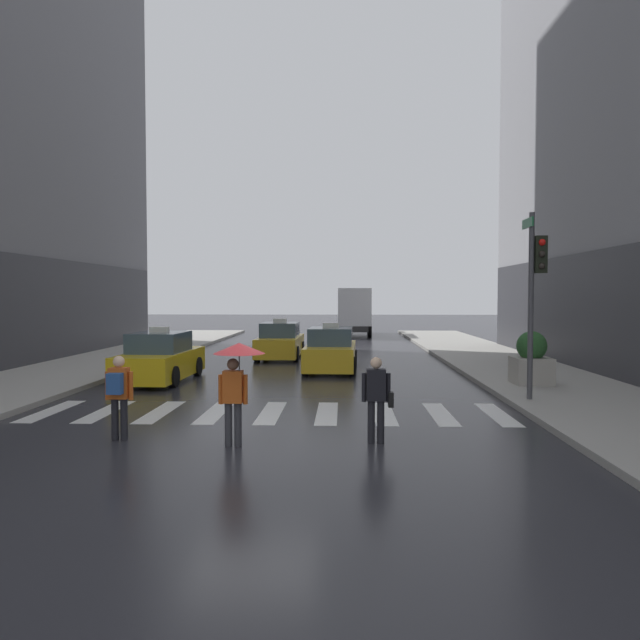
{
  "coord_description": "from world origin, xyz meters",
  "views": [
    {
      "loc": [
        1.73,
        -11.06,
        2.8
      ],
      "look_at": [
        0.99,
        8.0,
        2.04
      ],
      "focal_mm": 33.14,
      "sensor_mm": 36.0,
      "label": 1
    }
  ],
  "objects_px": {
    "pedestrian_with_handbag": "(377,395)",
    "planter_near_corner": "(531,360)",
    "pedestrian_with_backpack": "(118,391)",
    "box_truck": "(355,310)",
    "taxi_third": "(280,342)",
    "taxi_second": "(331,351)",
    "traffic_light_pole": "(535,279)",
    "pedestrian_with_umbrella": "(237,366)",
    "taxi_lead": "(160,359)"
  },
  "relations": [
    {
      "from": "taxi_third",
      "to": "pedestrian_with_umbrella",
      "type": "relative_size",
      "value": 2.35
    },
    {
      "from": "taxi_lead",
      "to": "planter_near_corner",
      "type": "height_order",
      "value": "taxi_lead"
    },
    {
      "from": "taxi_second",
      "to": "planter_near_corner",
      "type": "bearing_deg",
      "value": -34.35
    },
    {
      "from": "taxi_third",
      "to": "pedestrian_with_umbrella",
      "type": "xyz_separation_m",
      "value": [
        0.88,
        -15.77,
        0.79
      ]
    },
    {
      "from": "traffic_light_pole",
      "to": "box_truck",
      "type": "height_order",
      "value": "traffic_light_pole"
    },
    {
      "from": "traffic_light_pole",
      "to": "planter_near_corner",
      "type": "height_order",
      "value": "traffic_light_pole"
    },
    {
      "from": "pedestrian_with_umbrella",
      "to": "pedestrian_with_handbag",
      "type": "distance_m",
      "value": 2.7
    },
    {
      "from": "taxi_third",
      "to": "pedestrian_with_umbrella",
      "type": "distance_m",
      "value": 15.81
    },
    {
      "from": "pedestrian_with_backpack",
      "to": "box_truck",
      "type": "bearing_deg",
      "value": 80.38
    },
    {
      "from": "traffic_light_pole",
      "to": "planter_near_corner",
      "type": "xyz_separation_m",
      "value": [
        0.8,
        2.72,
        -2.38
      ]
    },
    {
      "from": "taxi_lead",
      "to": "taxi_second",
      "type": "distance_m",
      "value": 6.38
    },
    {
      "from": "pedestrian_with_handbag",
      "to": "planter_near_corner",
      "type": "relative_size",
      "value": 1.03
    },
    {
      "from": "taxi_lead",
      "to": "pedestrian_with_umbrella",
      "type": "relative_size",
      "value": 2.36
    },
    {
      "from": "taxi_second",
      "to": "traffic_light_pole",
      "type": "bearing_deg",
      "value": -52.21
    },
    {
      "from": "box_truck",
      "to": "pedestrian_with_handbag",
      "type": "bearing_deg",
      "value": -90.44
    },
    {
      "from": "taxi_third",
      "to": "pedestrian_with_backpack",
      "type": "xyz_separation_m",
      "value": [
        -1.5,
        -15.44,
        0.25
      ]
    },
    {
      "from": "planter_near_corner",
      "to": "taxi_second",
      "type": "bearing_deg",
      "value": 145.65
    },
    {
      "from": "taxi_third",
      "to": "taxi_lead",
      "type": "bearing_deg",
      "value": -113.33
    },
    {
      "from": "box_truck",
      "to": "pedestrian_with_handbag",
      "type": "distance_m",
      "value": 30.83
    },
    {
      "from": "taxi_lead",
      "to": "pedestrian_with_umbrella",
      "type": "bearing_deg",
      "value": -64.08
    },
    {
      "from": "taxi_lead",
      "to": "taxi_third",
      "type": "relative_size",
      "value": 1.0
    },
    {
      "from": "taxi_lead",
      "to": "pedestrian_with_backpack",
      "type": "xyz_separation_m",
      "value": [
        1.69,
        -8.04,
        0.25
      ]
    },
    {
      "from": "taxi_second",
      "to": "planter_near_corner",
      "type": "xyz_separation_m",
      "value": [
        6.18,
        -4.23,
        0.15
      ]
    },
    {
      "from": "box_truck",
      "to": "pedestrian_with_umbrella",
      "type": "relative_size",
      "value": 3.92
    },
    {
      "from": "taxi_third",
      "to": "box_truck",
      "type": "xyz_separation_m",
      "value": [
        3.73,
        15.38,
        1.13
      ]
    },
    {
      "from": "taxi_lead",
      "to": "taxi_third",
      "type": "height_order",
      "value": "same"
    },
    {
      "from": "taxi_second",
      "to": "planter_near_corner",
      "type": "distance_m",
      "value": 7.49
    },
    {
      "from": "taxi_third",
      "to": "box_truck",
      "type": "bearing_deg",
      "value": 76.37
    },
    {
      "from": "pedestrian_with_backpack",
      "to": "pedestrian_with_handbag",
      "type": "xyz_separation_m",
      "value": [
        4.99,
        0.0,
        -0.04
      ]
    },
    {
      "from": "taxi_lead",
      "to": "taxi_second",
      "type": "bearing_deg",
      "value": 28.88
    },
    {
      "from": "pedestrian_with_umbrella",
      "to": "planter_near_corner",
      "type": "relative_size",
      "value": 1.21
    },
    {
      "from": "pedestrian_with_handbag",
      "to": "traffic_light_pole",
      "type": "bearing_deg",
      "value": 44.25
    },
    {
      "from": "box_truck",
      "to": "pedestrian_with_backpack",
      "type": "distance_m",
      "value": 31.27
    },
    {
      "from": "taxi_lead",
      "to": "box_truck",
      "type": "height_order",
      "value": "box_truck"
    },
    {
      "from": "pedestrian_with_backpack",
      "to": "planter_near_corner",
      "type": "height_order",
      "value": "planter_near_corner"
    },
    {
      "from": "taxi_lead",
      "to": "pedestrian_with_handbag",
      "type": "height_order",
      "value": "taxi_lead"
    },
    {
      "from": "traffic_light_pole",
      "to": "pedestrian_with_umbrella",
      "type": "height_order",
      "value": "traffic_light_pole"
    },
    {
      "from": "traffic_light_pole",
      "to": "pedestrian_with_backpack",
      "type": "distance_m",
      "value": 10.42
    },
    {
      "from": "box_truck",
      "to": "pedestrian_with_backpack",
      "type": "bearing_deg",
      "value": -99.62
    },
    {
      "from": "pedestrian_with_umbrella",
      "to": "pedestrian_with_handbag",
      "type": "height_order",
      "value": "pedestrian_with_umbrella"
    },
    {
      "from": "box_truck",
      "to": "taxi_lead",
      "type": "bearing_deg",
      "value": -106.9
    },
    {
      "from": "pedestrian_with_handbag",
      "to": "taxi_third",
      "type": "bearing_deg",
      "value": 102.76
    },
    {
      "from": "traffic_light_pole",
      "to": "pedestrian_with_handbag",
      "type": "xyz_separation_m",
      "value": [
        -4.28,
        -4.17,
        -2.32
      ]
    },
    {
      "from": "planter_near_corner",
      "to": "pedestrian_with_handbag",
      "type": "bearing_deg",
      "value": -126.4
    },
    {
      "from": "taxi_second",
      "to": "pedestrian_with_umbrella",
      "type": "distance_m",
      "value": 11.58
    },
    {
      "from": "pedestrian_with_handbag",
      "to": "planter_near_corner",
      "type": "xyz_separation_m",
      "value": [
        5.08,
        6.89,
        -0.06
      ]
    },
    {
      "from": "traffic_light_pole",
      "to": "planter_near_corner",
      "type": "relative_size",
      "value": 3.0
    },
    {
      "from": "box_truck",
      "to": "pedestrian_with_handbag",
      "type": "height_order",
      "value": "box_truck"
    },
    {
      "from": "pedestrian_with_handbag",
      "to": "planter_near_corner",
      "type": "distance_m",
      "value": 8.56
    },
    {
      "from": "taxi_third",
      "to": "pedestrian_with_backpack",
      "type": "relative_size",
      "value": 2.77
    }
  ]
}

